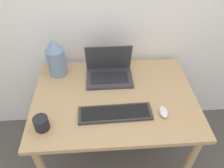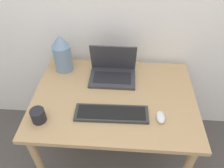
{
  "view_description": "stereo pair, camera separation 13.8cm",
  "coord_description": "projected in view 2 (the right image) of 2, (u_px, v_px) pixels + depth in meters",
  "views": [
    {
      "loc": [
        -0.08,
        -0.63,
        1.75
      ],
      "look_at": [
        -0.02,
        0.39,
        0.82
      ],
      "focal_mm": 35.0,
      "sensor_mm": 36.0,
      "label": 1
    },
    {
      "loc": [
        0.06,
        -0.62,
        1.75
      ],
      "look_at": [
        -0.02,
        0.39,
        0.82
      ],
      "focal_mm": 35.0,
      "sensor_mm": 36.0,
      "label": 2
    }
  ],
  "objects": [
    {
      "name": "vase",
      "position": [
        62.0,
        53.0,
        1.56
      ],
      "size": [
        0.13,
        0.13,
        0.29
      ],
      "color": "slate",
      "rests_on": "desk"
    },
    {
      "name": "laptop",
      "position": [
        113.0,
        71.0,
        1.56
      ],
      "size": [
        0.32,
        0.23,
        0.24
      ],
      "color": "#333338",
      "rests_on": "desk"
    },
    {
      "name": "mouse",
      "position": [
        161.0,
        117.0,
        1.29
      ],
      "size": [
        0.05,
        0.09,
        0.03
      ],
      "color": "silver",
      "rests_on": "desk"
    },
    {
      "name": "mug",
      "position": [
        38.0,
        116.0,
        1.27
      ],
      "size": [
        0.08,
        0.08,
        0.08
      ],
      "color": "black",
      "rests_on": "desk"
    },
    {
      "name": "desk",
      "position": [
        114.0,
        105.0,
        1.51
      ],
      "size": [
        1.07,
        0.77,
        0.72
      ],
      "color": "tan",
      "rests_on": "ground_plane"
    },
    {
      "name": "keyboard",
      "position": [
        112.0,
        113.0,
        1.32
      ],
      "size": [
        0.45,
        0.14,
        0.02
      ],
      "color": "#2D2D2D",
      "rests_on": "desk"
    }
  ]
}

